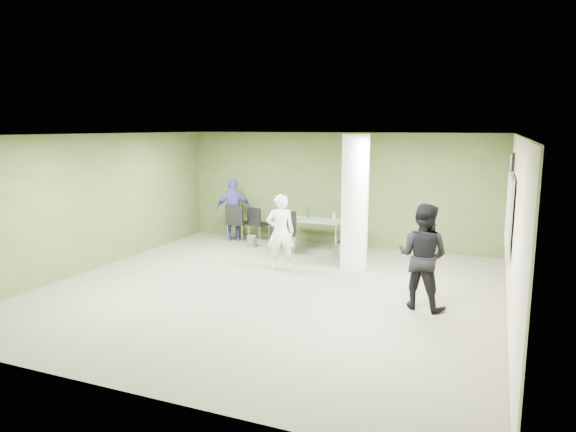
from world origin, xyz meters
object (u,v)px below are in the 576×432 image
at_px(chair_back_left, 257,221).
at_px(woman_white, 281,232).
at_px(man_black, 423,256).
at_px(folding_table, 312,221).
at_px(man_blue, 234,210).

relative_size(chair_back_left, woman_white, 0.56).
xyz_separation_m(chair_back_left, man_black, (4.67, -3.53, 0.35)).
xyz_separation_m(folding_table, chair_back_left, (-1.62, 0.31, -0.17)).
bearing_deg(woman_white, man_blue, -70.77).
distance_m(chair_back_left, man_black, 5.86).
bearing_deg(man_black, chair_back_left, -23.00).
bearing_deg(man_blue, folding_table, 146.07).
distance_m(folding_table, man_blue, 2.22).
xyz_separation_m(folding_table, man_black, (3.04, -3.21, 0.18)).
distance_m(man_black, man_blue, 6.23).
bearing_deg(man_black, man_blue, -18.50).
bearing_deg(chair_back_left, man_black, 156.46).
height_order(chair_back_left, woman_white, woman_white).
relative_size(woman_white, man_black, 0.91).
relative_size(man_black, man_blue, 1.08).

